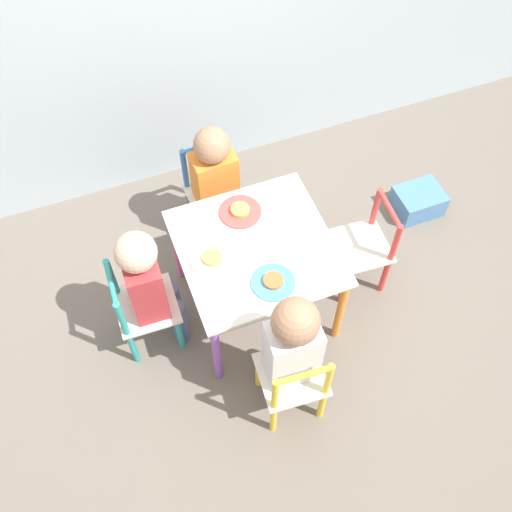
# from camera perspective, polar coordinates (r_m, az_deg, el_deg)

# --- Properties ---
(ground_plane) EXTENTS (6.00, 6.00, 0.00)m
(ground_plane) POSITION_cam_1_polar(r_m,az_deg,el_deg) (2.91, 0.00, -4.50)
(ground_plane) COLOR #6B6056
(kids_table) EXTENTS (0.64, 0.64, 0.48)m
(kids_table) POSITION_cam_1_polar(r_m,az_deg,el_deg) (2.55, 0.00, 0.10)
(kids_table) COLOR silver
(kids_table) RESTS_ON ground_plane
(chair_blue) EXTENTS (0.27, 0.27, 0.51)m
(chair_blue) POSITION_cam_1_polar(r_m,az_deg,el_deg) (2.98, -4.08, 5.99)
(chair_blue) COLOR silver
(chair_blue) RESTS_ON ground_plane
(chair_yellow) EXTENTS (0.28, 0.28, 0.51)m
(chair_yellow) POSITION_cam_1_polar(r_m,az_deg,el_deg) (2.47, 3.55, -11.82)
(chair_yellow) COLOR silver
(chair_yellow) RESTS_ON ground_plane
(chair_teal) EXTENTS (0.27, 0.27, 0.51)m
(chair_teal) POSITION_cam_1_polar(r_m,az_deg,el_deg) (2.65, -10.83, -4.94)
(chair_teal) COLOR silver
(chair_teal) RESTS_ON ground_plane
(chair_red) EXTENTS (0.28, 0.28, 0.51)m
(chair_red) POSITION_cam_1_polar(r_m,az_deg,el_deg) (2.82, 10.22, 0.85)
(chair_red) COLOR silver
(chair_red) RESTS_ON ground_plane
(child_back) EXTENTS (0.21, 0.22, 0.71)m
(child_back) POSITION_cam_1_polar(r_m,az_deg,el_deg) (2.81, -3.84, 7.47)
(child_back) COLOR #38383D
(child_back) RESTS_ON ground_plane
(child_front) EXTENTS (0.21, 0.23, 0.78)m
(child_front) POSITION_cam_1_polar(r_m,az_deg,el_deg) (2.29, 3.37, -8.42)
(child_front) COLOR #38383D
(child_front) RESTS_ON ground_plane
(child_left) EXTENTS (0.22, 0.20, 0.75)m
(child_left) POSITION_cam_1_polar(r_m,az_deg,el_deg) (2.48, -10.21, -2.34)
(child_left) COLOR #4C608E
(child_left) RESTS_ON ground_plane
(plate_back) EXTENTS (0.18, 0.18, 0.03)m
(plate_back) POSITION_cam_1_polar(r_m,az_deg,el_deg) (2.60, -1.52, 4.28)
(plate_back) COLOR #E54C47
(plate_back) RESTS_ON kids_table
(plate_front) EXTENTS (0.18, 0.18, 0.03)m
(plate_front) POSITION_cam_1_polar(r_m,az_deg,el_deg) (2.40, 1.64, -2.49)
(plate_front) COLOR #4C9EE0
(plate_front) RESTS_ON kids_table
(plate_left) EXTENTS (0.18, 0.18, 0.03)m
(plate_left) POSITION_cam_1_polar(r_m,az_deg,el_deg) (2.46, -4.19, -0.28)
(plate_left) COLOR white
(plate_left) RESTS_ON kids_table
(storage_bin) EXTENTS (0.24, 0.19, 0.13)m
(storage_bin) POSITION_cam_1_polar(r_m,az_deg,el_deg) (3.30, 15.18, 5.07)
(storage_bin) COLOR #4C7FB7
(storage_bin) RESTS_ON ground_plane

